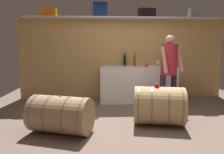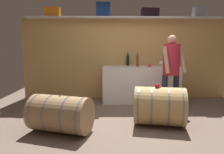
{
  "view_description": "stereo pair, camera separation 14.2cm",
  "coord_description": "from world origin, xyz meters",
  "px_view_note": "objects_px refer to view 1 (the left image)",
  "views": [
    {
      "loc": [
        -0.6,
        -3.42,
        1.33
      ],
      "look_at": [
        -0.39,
        0.11,
        0.84
      ],
      "focal_mm": 34.03,
      "sensor_mm": 36.0,
      "label": 1
    },
    {
      "loc": [
        -0.46,
        -3.42,
        1.33
      ],
      "look_at": [
        -0.39,
        0.11,
        0.84
      ],
      "focal_mm": 34.03,
      "sensor_mm": 36.0,
      "label": 2
    }
  ],
  "objects_px": {
    "toolcase_navy": "(100,10)",
    "wine_bottle_amber": "(135,60)",
    "wine_bottle_green": "(165,61)",
    "toolcase_grey": "(195,13)",
    "tasting_cup": "(157,85)",
    "toolcase_orange": "(49,12)",
    "toolcase_black": "(147,13)",
    "winemaker_pouring": "(169,65)",
    "wine_glass": "(158,63)",
    "wine_barrel_near": "(159,106)",
    "work_cabinet": "(137,84)",
    "wine_barrel_far": "(61,114)",
    "red_funnel": "(147,65)",
    "wine_bottle_dark": "(125,60)"
  },
  "relations": [
    {
      "from": "wine_bottle_amber",
      "to": "toolcase_grey",
      "type": "bearing_deg",
      "value": 9.59
    },
    {
      "from": "wine_glass",
      "to": "winemaker_pouring",
      "type": "xyz_separation_m",
      "value": [
        0.04,
        -0.69,
        0.0
      ]
    },
    {
      "from": "toolcase_grey",
      "to": "winemaker_pouring",
      "type": "height_order",
      "value": "toolcase_grey"
    },
    {
      "from": "toolcase_orange",
      "to": "toolcase_black",
      "type": "bearing_deg",
      "value": 2.2
    },
    {
      "from": "toolcase_navy",
      "to": "toolcase_grey",
      "type": "bearing_deg",
      "value": -3.68
    },
    {
      "from": "work_cabinet",
      "to": "wine_glass",
      "type": "relative_size",
      "value": 12.89
    },
    {
      "from": "wine_bottle_amber",
      "to": "wine_bottle_green",
      "type": "bearing_deg",
      "value": 6.3
    },
    {
      "from": "wine_barrel_near",
      "to": "winemaker_pouring",
      "type": "height_order",
      "value": "winemaker_pouring"
    },
    {
      "from": "wine_bottle_green",
      "to": "wine_glass",
      "type": "xyz_separation_m",
      "value": [
        -0.22,
        -0.22,
        -0.03
      ]
    },
    {
      "from": "wine_bottle_green",
      "to": "wine_glass",
      "type": "height_order",
      "value": "wine_bottle_green"
    },
    {
      "from": "toolcase_black",
      "to": "tasting_cup",
      "type": "height_order",
      "value": "toolcase_black"
    },
    {
      "from": "toolcase_orange",
      "to": "tasting_cup",
      "type": "height_order",
      "value": "toolcase_orange"
    },
    {
      "from": "wine_bottle_dark",
      "to": "toolcase_black",
      "type": "bearing_deg",
      "value": -1.75
    },
    {
      "from": "wine_bottle_dark",
      "to": "wine_bottle_green",
      "type": "bearing_deg",
      "value": -11.28
    },
    {
      "from": "toolcase_black",
      "to": "red_funnel",
      "type": "distance_m",
      "value": 1.33
    },
    {
      "from": "toolcase_black",
      "to": "wine_glass",
      "type": "bearing_deg",
      "value": -66.05
    },
    {
      "from": "toolcase_black",
      "to": "wine_bottle_dark",
      "type": "relative_size",
      "value": 1.22
    },
    {
      "from": "toolcase_navy",
      "to": "wine_bottle_amber",
      "type": "height_order",
      "value": "toolcase_navy"
    },
    {
      "from": "toolcase_navy",
      "to": "toolcase_orange",
      "type": "bearing_deg",
      "value": 176.32
    },
    {
      "from": "work_cabinet",
      "to": "wine_barrel_near",
      "type": "xyz_separation_m",
      "value": [
        0.09,
        -1.63,
        -0.1
      ]
    },
    {
      "from": "wine_glass",
      "to": "tasting_cup",
      "type": "height_order",
      "value": "wine_glass"
    },
    {
      "from": "toolcase_navy",
      "to": "red_funnel",
      "type": "height_order",
      "value": "toolcase_navy"
    },
    {
      "from": "toolcase_grey",
      "to": "wine_glass",
      "type": "distance_m",
      "value": 1.64
    },
    {
      "from": "wine_bottle_amber",
      "to": "wine_bottle_green",
      "type": "height_order",
      "value": "wine_bottle_amber"
    },
    {
      "from": "wine_bottle_amber",
      "to": "wine_bottle_dark",
      "type": "distance_m",
      "value": 0.35
    },
    {
      "from": "tasting_cup",
      "to": "toolcase_navy",
      "type": "bearing_deg",
      "value": 116.9
    },
    {
      "from": "wine_bottle_dark",
      "to": "toolcase_orange",
      "type": "bearing_deg",
      "value": -179.5
    },
    {
      "from": "wine_barrel_far",
      "to": "tasting_cup",
      "type": "height_order",
      "value": "tasting_cup"
    },
    {
      "from": "wine_barrel_far",
      "to": "winemaker_pouring",
      "type": "xyz_separation_m",
      "value": [
        2.05,
        1.08,
        0.68
      ]
    },
    {
      "from": "wine_bottle_amber",
      "to": "red_funnel",
      "type": "height_order",
      "value": "wine_bottle_amber"
    },
    {
      "from": "wine_bottle_amber",
      "to": "winemaker_pouring",
      "type": "xyz_separation_m",
      "value": [
        0.59,
        -0.82,
        -0.05
      ]
    },
    {
      "from": "wine_glass",
      "to": "tasting_cup",
      "type": "bearing_deg",
      "value": -106.01
    },
    {
      "from": "toolcase_grey",
      "to": "tasting_cup",
      "type": "bearing_deg",
      "value": -124.82
    },
    {
      "from": "wine_glass",
      "to": "wine_barrel_near",
      "type": "relative_size",
      "value": 0.15
    },
    {
      "from": "wine_glass",
      "to": "red_funnel",
      "type": "distance_m",
      "value": 0.28
    },
    {
      "from": "toolcase_grey",
      "to": "work_cabinet",
      "type": "bearing_deg",
      "value": -167.84
    },
    {
      "from": "toolcase_orange",
      "to": "toolcase_grey",
      "type": "relative_size",
      "value": 1.25
    },
    {
      "from": "work_cabinet",
      "to": "winemaker_pouring",
      "type": "xyz_separation_m",
      "value": [
        0.51,
        -0.84,
        0.53
      ]
    },
    {
      "from": "wine_bottle_dark",
      "to": "tasting_cup",
      "type": "relative_size",
      "value": 4.48
    },
    {
      "from": "wine_bottle_amber",
      "to": "red_funnel",
      "type": "bearing_deg",
      "value": -25.97
    },
    {
      "from": "wine_barrel_far",
      "to": "winemaker_pouring",
      "type": "bearing_deg",
      "value": 45.92
    },
    {
      "from": "toolcase_navy",
      "to": "wine_glass",
      "type": "bearing_deg",
      "value": -19.87
    },
    {
      "from": "wine_bottle_amber",
      "to": "winemaker_pouring",
      "type": "relative_size",
      "value": 0.22
    },
    {
      "from": "toolcase_orange",
      "to": "tasting_cup",
      "type": "distance_m",
      "value": 3.26
    },
    {
      "from": "wine_bottle_amber",
      "to": "winemaker_pouring",
      "type": "bearing_deg",
      "value": -54.4
    },
    {
      "from": "wine_bottle_green",
      "to": "wine_barrel_near",
      "type": "distance_m",
      "value": 1.92
    },
    {
      "from": "wine_bottle_amber",
      "to": "wine_glass",
      "type": "bearing_deg",
      "value": -14.03
    },
    {
      "from": "wine_bottle_dark",
      "to": "wine_barrel_near",
      "type": "xyz_separation_m",
      "value": [
        0.38,
        -1.9,
        -0.69
      ]
    },
    {
      "from": "work_cabinet",
      "to": "wine_bottle_green",
      "type": "xyz_separation_m",
      "value": [
        0.69,
        0.07,
        0.56
      ]
    },
    {
      "from": "red_funnel",
      "to": "wine_barrel_far",
      "type": "height_order",
      "value": "red_funnel"
    }
  ]
}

